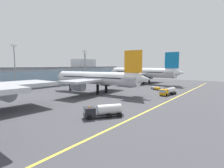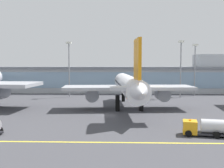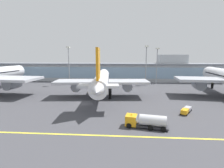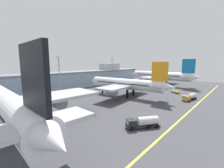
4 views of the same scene
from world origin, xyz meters
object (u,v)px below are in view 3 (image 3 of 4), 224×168
(service_truck_far, at_px, (186,110))
(apron_light_mast_west, at_px, (157,60))
(fuel_tanker_truck, at_px, (145,121))
(airliner_near_right, at_px, (102,80))
(apron_light_mast_east, at_px, (146,59))
(apron_light_mast_centre, at_px, (69,59))

(service_truck_far, height_order, apron_light_mast_west, apron_light_mast_west)
(fuel_tanker_truck, bearing_deg, service_truck_far, -129.49)
(airliner_near_right, height_order, apron_light_mast_west, apron_light_mast_west)
(fuel_tanker_truck, bearing_deg, airliner_near_right, -52.93)
(service_truck_far, bearing_deg, apron_light_mast_west, -147.76)
(airliner_near_right, relative_size, apron_light_mast_east, 2.33)
(fuel_tanker_truck, distance_m, service_truck_far, 15.93)
(airliner_near_right, distance_m, service_truck_far, 30.45)
(service_truck_far, bearing_deg, airliner_near_right, -89.51)
(service_truck_far, relative_size, apron_light_mast_centre, 0.27)
(apron_light_mast_west, xyz_separation_m, apron_light_mast_east, (-6.59, -5.65, 0.48))
(service_truck_far, distance_m, apron_light_mast_west, 49.54)
(airliner_near_right, relative_size, service_truck_far, 8.70)
(fuel_tanker_truck, distance_m, apron_light_mast_centre, 63.51)
(apron_light_mast_east, bearing_deg, apron_light_mast_west, 40.61)
(apron_light_mast_centre, bearing_deg, airliner_near_right, -51.14)
(fuel_tanker_truck, height_order, apron_light_mast_east, apron_light_mast_east)
(airliner_near_right, bearing_deg, fuel_tanker_truck, -158.69)
(airliner_near_right, bearing_deg, apron_light_mast_centre, 34.32)
(airliner_near_right, height_order, fuel_tanker_truck, airliner_near_right)
(airliner_near_right, relative_size, fuel_tanker_truck, 5.12)
(fuel_tanker_truck, bearing_deg, apron_light_mast_east, -86.18)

